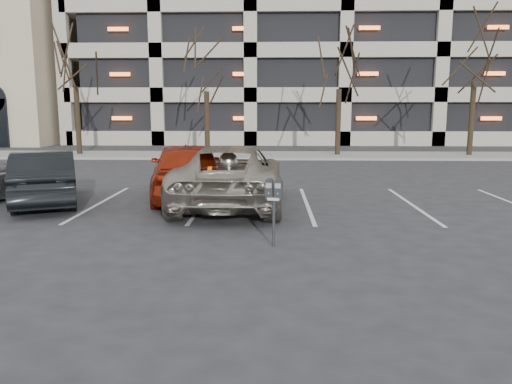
% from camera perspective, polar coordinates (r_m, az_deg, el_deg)
% --- Properties ---
extents(ground, '(140.00, 140.00, 0.00)m').
position_cam_1_polar(ground, '(11.16, -0.54, -3.61)').
color(ground, '#28282B').
rests_on(ground, ground).
extents(sidewalk, '(80.00, 4.00, 0.12)m').
position_cam_1_polar(sidewalk, '(26.98, 0.79, 4.21)').
color(sidewalk, gray).
rests_on(sidewalk, ground).
extents(stall_lines, '(16.90, 5.20, 0.00)m').
position_cam_1_polar(stall_lines, '(13.52, -6.09, -1.32)').
color(stall_lines, silver).
rests_on(stall_lines, ground).
extents(parking_garage, '(52.00, 20.00, 19.00)m').
position_cam_1_polar(parking_garage, '(46.66, 16.84, 17.36)').
color(parking_garage, black).
rests_on(parking_garage, ground).
extents(tree_a, '(3.62, 3.62, 8.23)m').
position_cam_1_polar(tree_a, '(29.02, -20.15, 15.67)').
color(tree_a, black).
rests_on(tree_a, ground).
extents(tree_b, '(3.38, 3.38, 7.68)m').
position_cam_1_polar(tree_b, '(27.25, -5.75, 15.77)').
color(tree_b, black).
rests_on(tree_b, ground).
extents(tree_c, '(3.49, 3.49, 7.94)m').
position_cam_1_polar(tree_c, '(27.29, 9.60, 16.09)').
color(tree_c, black).
rests_on(tree_c, ground).
extents(tree_d, '(3.86, 3.86, 8.77)m').
position_cam_1_polar(tree_d, '(29.12, 23.99, 16.20)').
color(tree_d, black).
rests_on(tree_d, ground).
extents(parking_meter, '(0.34, 0.19, 1.25)m').
position_cam_1_polar(parking_meter, '(9.12, 2.05, -0.41)').
color(parking_meter, black).
rests_on(parking_meter, ground).
extents(suv_silver, '(2.65, 5.74, 1.60)m').
position_cam_1_polar(suv_silver, '(13.18, -2.96, 1.92)').
color(suv_silver, '#A89D8F').
rests_on(suv_silver, ground).
extents(car_red, '(2.85, 5.14, 1.65)m').
position_cam_1_polar(car_red, '(14.15, -7.95, 2.48)').
color(car_red, '#98230D').
rests_on(car_red, ground).
extents(car_dark, '(3.08, 4.57, 1.42)m').
position_cam_1_polar(car_dark, '(14.46, -23.03, 1.51)').
color(car_dark, black).
rests_on(car_dark, ground).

